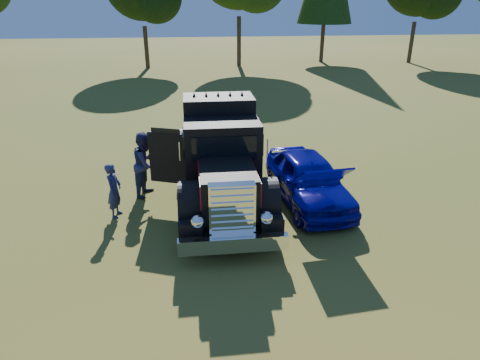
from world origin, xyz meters
name	(u,v)px	position (x,y,z in m)	size (l,w,h in m)	color
ground	(217,247)	(0.00, 0.00, 0.00)	(120.00, 120.00, 0.00)	#425D1B
diamond_t_truck	(221,162)	(0.32, 2.54, 1.28)	(3.32, 7.16, 3.00)	black
hotrod_coupe	(308,179)	(2.86, 2.24, 0.73)	(2.11, 4.42, 1.89)	#0F079C
spectator_near	(114,190)	(-2.68, 1.99, 0.78)	(0.57, 0.37, 1.55)	#1B2840
spectator_far	(146,164)	(-1.92, 3.36, 1.00)	(0.97, 0.76, 2.00)	#1F2F49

